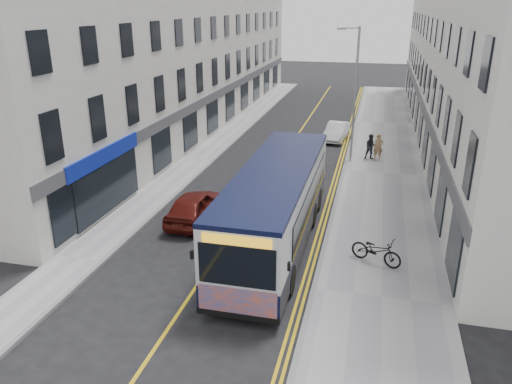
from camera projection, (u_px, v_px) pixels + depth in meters
The scene contains 17 objects.
ground at pixel (214, 261), 19.02m from camera, with size 140.00×140.00×0.00m, color black.
pavement_east at pixel (383, 174), 28.51m from camera, with size 4.50×64.00×0.12m, color #969699.
pavement_west at pixel (198, 160), 31.00m from camera, with size 2.00×64.00×0.12m, color #969699.
kerb_east at pixel (344, 171), 29.01m from camera, with size 0.18×64.00×0.13m, color slate.
kerb_west at pixel (213, 161), 30.78m from camera, with size 0.18×64.00×0.13m, color slate.
road_centre_line at pixel (276, 167), 29.92m from camera, with size 0.12×64.00×0.01m, color gold.
road_dbl_yellow_inner at pixel (336, 171), 29.13m from camera, with size 0.10×64.00×0.01m, color gold.
road_dbl_yellow_outer at pixel (339, 172), 29.08m from camera, with size 0.10×64.00×0.01m, color gold.
terrace_east at pixel (474, 46), 33.23m from camera, with size 6.00×46.00×13.00m, color silver.
terrace_west at pixel (185, 41), 37.78m from camera, with size 6.00×46.00×13.00m, color silver.
streetlamp at pixel (354, 91), 29.25m from camera, with size 1.32×0.18×8.00m.
city_bus at pixel (276, 204), 19.62m from camera, with size 2.65×11.38×3.31m.
bicycle at pixel (376, 250), 18.44m from camera, with size 0.69×1.97×1.04m, color black.
pedestrian_near at pixel (378, 147), 30.65m from camera, with size 0.59×0.39×1.61m, color #9A7046.
pedestrian_far at pixel (371, 147), 30.73m from camera, with size 0.77×0.60×1.58m, color black.
car_white at pixel (337, 131), 35.60m from camera, with size 1.31×3.76×1.24m, color silver.
car_maroon at pixel (194, 206), 22.31m from camera, with size 1.65×4.09×1.39m, color #50110D.
Camera 1 is at (5.57, -15.98, 9.20)m, focal length 35.00 mm.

